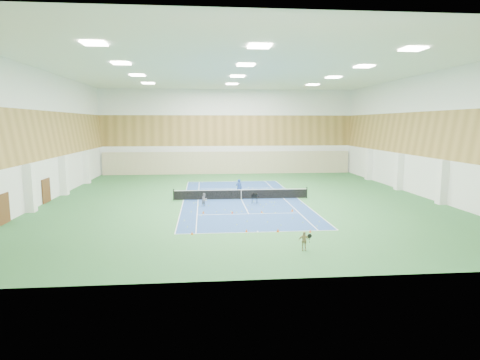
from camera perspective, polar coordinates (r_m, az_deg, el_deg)
The scene contains 22 objects.
ground at distance 38.42m, azimuth 0.17°, elevation -2.74°, with size 40.00×40.00×0.00m, color #2C6733.
room_shell at distance 37.77m, azimuth 0.18°, elevation 6.24°, with size 36.00×40.00×12.00m, color white, non-canonical shape.
wood_cladding at distance 37.76m, azimuth 0.18°, elevation 9.27°, with size 36.00×40.00×8.00m, color olive, non-canonical shape.
ceiling_light_grid at distance 38.05m, azimuth 0.18°, elevation 15.18°, with size 21.40×25.40×0.06m, color white, non-canonical shape.
court_surface at distance 38.42m, azimuth 0.17°, elevation -2.73°, with size 10.97×23.77×0.01m, color navy.
tennis_balls_scatter at distance 38.41m, azimuth 0.17°, elevation -2.67°, with size 10.57×22.77×0.07m, color #D2F62A, non-canonical shape.
tennis_net at distance 38.32m, azimuth 0.17°, elevation -1.93°, with size 12.80×0.10×1.10m, color black, non-canonical shape.
back_curtain at distance 57.71m, azimuth -1.67°, elevation 2.47°, with size 35.40×0.16×3.20m, color #C6B793.
door_left_a at distance 33.44m, azimuth -30.62°, elevation -3.57°, with size 0.08×1.80×2.20m, color #593319.
door_left_b at distance 40.69m, azimuth -25.84°, elevation -1.37°, with size 0.08×1.80×2.20m, color #593319.
coach at distance 39.89m, azimuth -0.16°, elevation -1.10°, with size 0.62×0.41×1.71m, color navy.
child_court at distance 35.26m, azimuth -5.08°, elevation -2.79°, with size 0.56×0.44×1.16m, color gray.
child_apron at distance 23.36m, azimuth 9.08°, elevation -8.54°, with size 0.65×0.27×1.10m, color tan.
ball_cart at distance 36.34m, azimuth 2.08°, elevation -2.66°, with size 0.51×0.51×0.88m, color black, non-canonical shape.
cone_svc_a at distance 32.46m, azimuth -5.24°, elevation -4.57°, with size 0.21×0.21×0.23m, color orange.
cone_svc_b at distance 32.36m, azimuth -1.11°, elevation -4.60°, with size 0.18×0.18×0.20m, color #ED400C.
cone_svc_c at distance 32.65m, azimuth 3.13°, elevation -4.50°, with size 0.18×0.18×0.20m, color #DF620B.
cone_svc_d at distance 33.31m, azimuth 7.45°, elevation -4.28°, with size 0.21×0.21×0.23m, color #FF660D.
cone_base_a at distance 26.52m, azimuth -6.84°, elevation -7.51°, with size 0.18×0.18×0.20m, color orange.
cone_base_b at distance 26.93m, azimuth 0.94°, elevation -7.20°, with size 0.18×0.18×0.20m, color #F75B0D.
cone_base_c at distance 27.06m, azimuth 5.42°, elevation -7.13°, with size 0.21×0.21×0.23m, color #DA520B.
cone_base_d at distance 27.25m, azimuth 9.95°, elevation -7.15°, with size 0.18×0.18×0.19m, color #FF4F0D.
Camera 1 is at (-3.54, -37.58, 7.16)m, focal length 30.00 mm.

